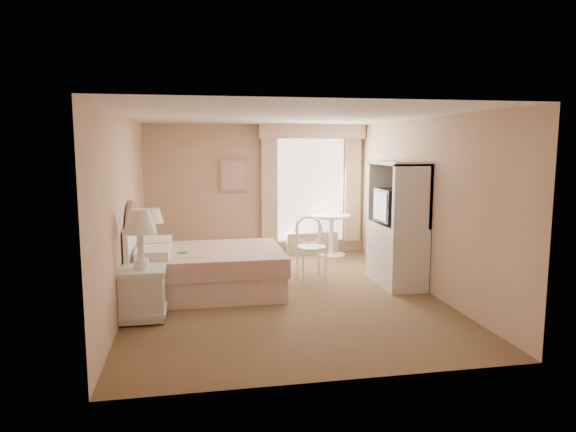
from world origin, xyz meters
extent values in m
cube|color=brown|center=(0.00, 0.00, 0.00)|extent=(4.20, 5.50, 0.01)
cube|color=silver|center=(0.00, 0.00, 2.50)|extent=(4.20, 5.50, 0.01)
cube|color=#CDA889|center=(0.00, 2.75, 1.25)|extent=(4.20, 0.01, 2.50)
cube|color=#CDA889|center=(0.00, -2.75, 1.25)|extent=(4.20, 0.01, 2.50)
cube|color=#CDA889|center=(-2.10, 0.00, 1.25)|extent=(0.01, 5.50, 2.50)
cube|color=#CDA889|center=(2.10, 0.00, 1.25)|extent=(0.01, 5.50, 2.50)
cube|color=white|center=(1.05, 2.72, 1.25)|extent=(1.30, 0.02, 2.00)
cube|color=beige|center=(0.22, 2.67, 1.25)|extent=(0.30, 0.08, 2.05)
cube|color=beige|center=(1.88, 2.67, 1.25)|extent=(0.30, 0.08, 2.05)
cube|color=#D59D8A|center=(1.05, 2.63, 2.37)|extent=(2.05, 0.20, 0.28)
cube|color=beige|center=(1.05, 2.63, 0.21)|extent=(1.00, 0.22, 0.42)
cube|color=tan|center=(-0.45, 2.72, 1.55)|extent=(0.52, 0.03, 0.62)
cube|color=beige|center=(-0.45, 2.70, 1.55)|extent=(0.42, 0.02, 0.52)
cube|color=#D59D8A|center=(-1.00, 0.33, 0.17)|extent=(2.02, 1.54, 0.35)
cube|color=beige|center=(-1.00, 0.33, 0.48)|extent=(2.08, 1.60, 0.27)
cube|color=white|center=(-1.76, -0.04, 0.67)|extent=(0.43, 0.60, 0.13)
cube|color=white|center=(-1.76, 0.70, 0.67)|extent=(0.43, 0.60, 0.13)
cube|color=#268C35|center=(-1.38, 0.19, 0.62)|extent=(0.14, 0.10, 0.01)
cube|color=white|center=(-2.05, 0.33, 0.53)|extent=(0.06, 1.64, 1.06)
cylinder|color=#976550|center=(-2.05, 0.33, 0.63)|extent=(0.05, 1.45, 1.45)
cube|color=white|center=(-1.84, -0.75, 0.30)|extent=(0.51, 0.51, 0.55)
cube|color=white|center=(-1.84, -0.75, 0.61)|extent=(0.55, 0.55, 0.07)
cube|color=white|center=(-1.84, -0.75, 0.11)|extent=(0.55, 0.55, 0.06)
cylinder|color=white|center=(-1.84, -0.75, 0.70)|extent=(0.18, 0.18, 0.11)
cylinder|color=white|center=(-1.84, -0.75, 0.92)|extent=(0.08, 0.08, 0.44)
cone|color=white|center=(-1.84, -0.75, 1.22)|extent=(0.40, 0.40, 0.29)
cube|color=white|center=(-1.84, 1.40, 0.24)|extent=(0.41, 0.41, 0.45)
cube|color=white|center=(-1.84, 1.40, 0.49)|extent=(0.45, 0.45, 0.05)
cube|color=white|center=(-1.84, 1.40, 0.09)|extent=(0.45, 0.45, 0.04)
cylinder|color=white|center=(-1.84, 1.40, 0.57)|extent=(0.14, 0.14, 0.09)
cylinder|color=white|center=(-1.84, 1.40, 0.75)|extent=(0.06, 0.06, 0.36)
cone|color=white|center=(-1.84, 1.40, 0.99)|extent=(0.32, 0.32, 0.23)
cylinder|color=white|center=(1.38, 2.40, 0.02)|extent=(0.55, 0.55, 0.03)
cylinder|color=white|center=(1.38, 2.40, 0.39)|extent=(0.09, 0.09, 0.75)
cylinder|color=white|center=(1.38, 2.40, 0.77)|extent=(0.75, 0.75, 0.04)
cylinder|color=white|center=(0.45, 0.64, 0.24)|extent=(0.03, 0.03, 0.48)
cylinder|color=white|center=(0.81, 0.65, 0.24)|extent=(0.03, 0.03, 0.48)
cylinder|color=white|center=(0.43, 1.00, 0.24)|extent=(0.03, 0.03, 0.48)
cylinder|color=white|center=(0.79, 1.01, 0.24)|extent=(0.03, 0.03, 0.48)
cylinder|color=white|center=(0.62, 0.83, 0.49)|extent=(0.49, 0.49, 0.04)
torus|color=white|center=(0.61, 0.97, 0.75)|extent=(0.47, 0.13, 0.46)
cylinder|color=white|center=(0.43, 1.00, 0.69)|extent=(0.03, 0.03, 0.43)
cylinder|color=white|center=(0.79, 1.01, 0.69)|extent=(0.03, 0.03, 0.43)
cube|color=white|center=(1.81, 0.23, 0.46)|extent=(0.57, 1.13, 0.93)
cube|color=white|center=(1.81, -0.29, 1.39)|extent=(0.57, 0.08, 0.93)
cube|color=white|center=(1.81, 0.76, 1.39)|extent=(0.57, 0.08, 0.93)
cube|color=white|center=(1.81, 0.23, 1.85)|extent=(0.57, 1.13, 0.06)
cube|color=white|center=(2.07, 0.23, 1.39)|extent=(0.04, 1.13, 0.93)
cube|color=black|center=(1.78, 0.23, 1.21)|extent=(0.49, 0.62, 0.49)
cube|color=black|center=(1.54, 0.23, 1.21)|extent=(0.02, 0.51, 0.41)
camera|label=1|loc=(-1.21, -6.98, 2.11)|focal=32.00mm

